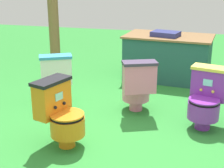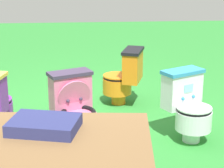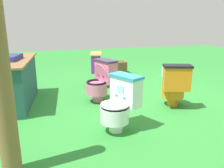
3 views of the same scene
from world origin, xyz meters
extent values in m
plane|color=#2D8433|center=(0.00, 0.00, 0.00)|extent=(14.00, 14.00, 0.00)
cylinder|color=orange|center=(-0.57, -0.48, 0.07)|extent=(0.23, 0.23, 0.14)
cylinder|color=orange|center=(-0.55, -0.49, 0.24)|extent=(0.47, 0.47, 0.20)
torus|color=black|center=(-0.55, -0.49, 0.35)|extent=(0.45, 0.45, 0.04)
cylinder|color=black|center=(-0.55, -0.49, 0.30)|extent=(0.30, 0.30, 0.01)
cube|color=orange|center=(-0.74, -0.43, 0.51)|extent=(0.31, 0.45, 0.37)
cube|color=black|center=(-0.74, -0.43, 0.71)|extent=(0.34, 0.48, 0.04)
cube|color=#8CE0E5|center=(-0.64, -0.46, 0.56)|extent=(0.04, 0.11, 0.08)
cylinder|color=orange|center=(-0.55, -0.49, 0.37)|extent=(0.45, 0.45, 0.02)
sphere|color=black|center=(-0.62, -0.40, 0.46)|extent=(0.04, 0.04, 0.04)
sphere|color=black|center=(-0.66, -0.53, 0.46)|extent=(0.04, 0.04, 0.04)
cylinder|color=pink|center=(-0.04, 0.69, 0.07)|extent=(0.24, 0.24, 0.14)
cylinder|color=pink|center=(-0.05, 0.71, 0.24)|extent=(0.48, 0.48, 0.20)
torus|color=black|center=(-0.05, 0.71, 0.35)|extent=(0.46, 0.46, 0.04)
cylinder|color=#3F334C|center=(-0.05, 0.71, 0.30)|extent=(0.31, 0.31, 0.01)
cube|color=pink|center=(0.03, 0.53, 0.51)|extent=(0.45, 0.33, 0.37)
cube|color=#3F334C|center=(0.03, 0.53, 0.71)|extent=(0.48, 0.36, 0.04)
cube|color=#8CE0E5|center=(-0.01, 0.62, 0.56)|extent=(0.10, 0.05, 0.08)
cylinder|color=pink|center=(-0.01, 0.62, 0.49)|extent=(0.36, 0.22, 0.35)
sphere|color=#3F334C|center=(-0.08, 0.60, 0.46)|extent=(0.04, 0.04, 0.04)
sphere|color=#3F334C|center=(0.05, 0.65, 0.46)|extent=(0.04, 0.04, 0.04)
cylinder|color=white|center=(-1.22, 0.71, 0.07)|extent=(0.24, 0.24, 0.14)
cylinder|color=white|center=(-1.22, 0.73, 0.24)|extent=(0.50, 0.50, 0.20)
torus|color=black|center=(-1.22, 0.73, 0.35)|extent=(0.48, 0.48, 0.04)
cylinder|color=#338CBF|center=(-1.22, 0.73, 0.30)|extent=(0.32, 0.32, 0.01)
cube|color=white|center=(-1.13, 0.55, 0.51)|extent=(0.45, 0.36, 0.37)
cube|color=#338CBF|center=(-1.13, 0.55, 0.71)|extent=(0.48, 0.39, 0.04)
cube|color=#8CE0E5|center=(-1.18, 0.64, 0.56)|extent=(0.10, 0.06, 0.08)
cylinder|color=white|center=(-1.22, 0.73, 0.37)|extent=(0.49, 0.49, 0.02)
sphere|color=#338CBF|center=(-1.24, 0.61, 0.46)|extent=(0.04, 0.04, 0.04)
sphere|color=#338CBF|center=(-1.12, 0.67, 0.46)|extent=(0.04, 0.04, 0.04)
cube|color=brown|center=(0.21, 2.19, 0.76)|extent=(1.54, 1.00, 0.03)
cube|color=navy|center=(0.16, 2.10, 0.81)|extent=(0.50, 0.42, 0.08)
camera|label=1|loc=(0.74, -3.44, 1.79)|focal=53.24mm
camera|label=2|loc=(-0.08, 4.72, 1.91)|focal=68.84mm
camera|label=3|loc=(-3.89, 1.51, 1.43)|focal=37.70mm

